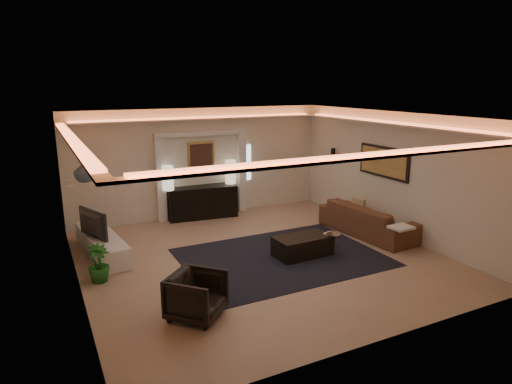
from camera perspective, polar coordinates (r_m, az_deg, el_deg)
name	(u,v)px	position (r m, az deg, el deg)	size (l,w,h in m)	color
floor	(260,257)	(9.37, 0.56, -8.36)	(7.00, 7.00, 0.00)	tan
ceiling	(261,117)	(8.70, 0.60, 9.62)	(7.00, 7.00, 0.00)	white
wall_back	(201,163)	(12.08, -7.05, 3.74)	(7.00, 7.00, 0.00)	beige
wall_front	(382,245)	(6.16, 15.76, -6.51)	(7.00, 7.00, 0.00)	beige
wall_left	(73,212)	(8.00, -22.32, -2.35)	(7.00, 7.00, 0.00)	beige
wall_right	(393,174)	(10.94, 17.12, 2.19)	(7.00, 7.00, 0.00)	beige
cove_soffit	(261,131)	(8.73, 0.60, 7.78)	(7.00, 7.00, 0.04)	silver
daylight_slit	(247,163)	(12.59, -1.21, 3.79)	(0.25, 0.03, 1.00)	white
area_rug	(282,257)	(9.38, 3.32, -8.32)	(4.00, 3.00, 0.01)	black
pilaster_left	(160,180)	(11.72, -12.13, 1.49)	(0.22, 0.20, 2.20)	silver
pilaster_right	(241,172)	(12.48, -1.87, 2.53)	(0.22, 0.20, 2.20)	silver
alcove_header	(201,133)	(11.87, -7.00, 7.47)	(2.52, 0.20, 0.12)	silver
painting_frame	(201,155)	(12.02, -7.03, 4.66)	(0.74, 0.04, 0.74)	tan
painting_canvas	(201,156)	(12.00, -6.99, 4.64)	(0.62, 0.02, 0.62)	#4C2D1E
art_panel_frame	(384,162)	(11.09, 16.03, 3.73)	(0.04, 1.64, 0.74)	black
art_panel_gold	(383,162)	(11.08, 15.94, 3.72)	(0.02, 1.50, 0.62)	tan
wall_sconce	(333,152)	(12.48, 9.83, 5.04)	(0.12, 0.12, 0.22)	black
wall_niche	(69,183)	(9.32, -22.80, 1.05)	(0.10, 0.55, 0.04)	silver
console	(202,203)	(12.05, -6.87, -1.39)	(1.82, 0.57, 0.91)	black
lamp_left	(168,181)	(11.62, -11.18, 1.38)	(0.28, 0.28, 0.63)	white
lamp_right	(231,175)	(12.19, -3.26, 2.19)	(0.29, 0.29, 0.64)	#F6E1BC
media_ledge	(102,244)	(9.99, -19.12, -6.35)	(0.58, 2.32, 0.44)	silver
tv	(88,224)	(9.68, -20.65, -3.88)	(0.13, 1.01, 0.58)	black
figurine	(84,217)	(10.61, -21.18, -3.00)	(0.15, 0.15, 0.40)	black
ginger_jar	(84,171)	(9.21, -21.10, 2.53)	(0.40, 0.40, 0.42)	slate
plant	(99,264)	(8.66, -19.50, -8.62)	(0.39, 0.39, 0.70)	#1F5D19
sofa	(368,219)	(10.99, 14.12, -3.41)	(0.97, 2.48, 0.73)	black
throw_blanket	(401,227)	(9.97, 18.07, -4.33)	(0.47, 0.38, 0.05)	beige
throw_pillow	(358,205)	(11.46, 12.95, -1.66)	(0.10, 0.35, 0.35)	tan
coffee_table	(302,246)	(9.44, 5.96, -6.92)	(1.18, 0.64, 0.44)	black
bowl	(334,236)	(9.42, 9.94, -5.55)	(0.30, 0.30, 0.07)	#4A3927
magazine	(330,234)	(9.59, 9.40, -5.32)	(0.22, 0.16, 0.03)	beige
armchair	(196,296)	(7.07, -7.63, -13.01)	(0.76, 0.79, 0.71)	#302A20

